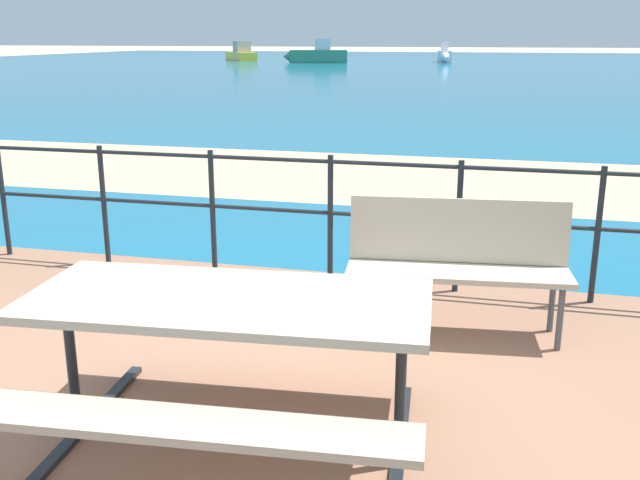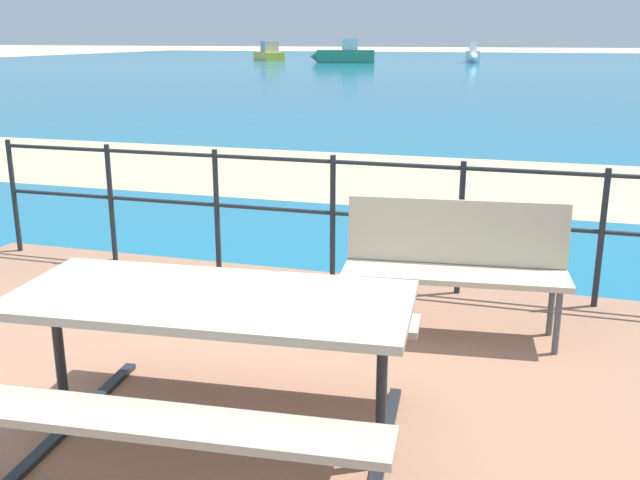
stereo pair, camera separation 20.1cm
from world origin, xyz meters
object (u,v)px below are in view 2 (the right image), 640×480
at_px(picnic_table, 212,330).
at_px(park_bench, 455,257).
at_px(boat_far, 473,56).
at_px(boat_near, 344,55).
at_px(boat_mid, 269,54).

relative_size(picnic_table, park_bench, 1.32).
xyz_separation_m(picnic_table, boat_far, (-3.50, 52.41, -0.17)).
height_order(picnic_table, park_bench, park_bench).
relative_size(boat_near, boat_mid, 1.00).
distance_m(park_bench, boat_mid, 54.57).
xyz_separation_m(picnic_table, park_bench, (0.91, 1.72, -0.08)).
bearing_deg(boat_mid, park_bench, 166.99).
xyz_separation_m(picnic_table, boat_mid, (-19.29, 52.42, -0.15)).
relative_size(boat_mid, boat_far, 1.15).
xyz_separation_m(picnic_table, boat_near, (-12.26, 49.10, -0.07)).
height_order(park_bench, boat_near, boat_near).
bearing_deg(boat_far, park_bench, -1.22).
distance_m(boat_near, boat_mid, 7.77).
bearing_deg(boat_far, boat_mid, -96.21).
bearing_deg(boat_near, picnic_table, 89.89).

